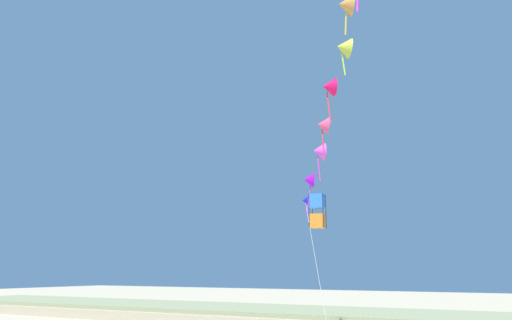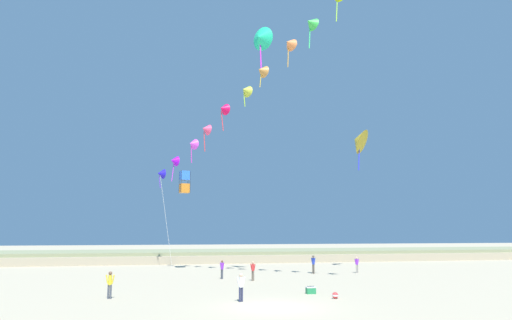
# 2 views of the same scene
# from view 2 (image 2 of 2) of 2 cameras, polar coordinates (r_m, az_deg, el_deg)

# --- Properties ---
(ground_plane) EXTENTS (240.00, 240.00, 0.00)m
(ground_plane) POSITION_cam_2_polar(r_m,az_deg,el_deg) (24.22, 2.28, -17.91)
(ground_plane) COLOR tan
(dune_ridge) EXTENTS (120.00, 13.75, 1.35)m
(dune_ridge) POSITION_cam_2_polar(r_m,az_deg,el_deg) (62.55, -6.82, -11.78)
(dune_ridge) COLOR tan
(dune_ridge) RESTS_ON ground
(person_near_left) EXTENTS (0.37, 0.46, 1.49)m
(person_near_left) POSITION_cam_2_polar(r_m,az_deg,el_deg) (36.69, -0.39, -13.53)
(person_near_left) COLOR #726656
(person_near_left) RESTS_ON ground
(person_near_right) EXTENTS (0.34, 0.48, 1.50)m
(person_near_right) POSITION_cam_2_polar(r_m,az_deg,el_deg) (38.26, -4.27, -13.32)
(person_near_right) COLOR #474C56
(person_near_right) RESTS_ON ground
(person_mid_center) EXTENTS (0.53, 0.24, 1.52)m
(person_mid_center) POSITION_cam_2_polar(r_m,az_deg,el_deg) (25.90, -1.89, -15.37)
(person_mid_center) COLOR #282D4C
(person_mid_center) RESTS_ON ground
(person_far_left) EXTENTS (0.52, 0.22, 1.49)m
(person_far_left) POSITION_cam_2_polar(r_m,az_deg,el_deg) (44.63, 12.50, -12.52)
(person_far_left) COLOR gray
(person_far_left) RESTS_ON ground
(person_far_right) EXTENTS (0.29, 0.56, 1.63)m
(person_far_right) POSITION_cam_2_polar(r_m,az_deg,el_deg) (43.29, 7.18, -12.67)
(person_far_right) COLOR #726656
(person_far_right) RESTS_ON ground
(person_far_center) EXTENTS (0.53, 0.21, 1.53)m
(person_far_center) POSITION_cam_2_polar(r_m,az_deg,el_deg) (28.27, -17.80, -14.42)
(person_far_center) COLOR #474C56
(person_far_center) RESTS_ON ground
(kite_banner_string) EXTENTS (16.65, 25.95, 25.31)m
(kite_banner_string) POSITION_cam_2_polar(r_m,az_deg,el_deg) (41.27, -0.34, 10.02)
(kite_banner_string) COLOR #2017C6
(large_kite_low_lead) EXTENTS (2.07, 2.25, 4.71)m
(large_kite_low_lead) POSITION_cam_2_polar(r_m,az_deg,el_deg) (43.13, 0.59, 15.00)
(large_kite_low_lead) COLOR #1FD590
(large_kite_mid_trail) EXTENTS (1.10, 1.10, 2.23)m
(large_kite_mid_trail) POSITION_cam_2_polar(r_m,az_deg,el_deg) (47.18, -8.91, -2.73)
(large_kite_mid_trail) COLOR orange
(large_kite_high_solo) EXTENTS (3.27, 3.37, 4.70)m
(large_kite_high_solo) POSITION_cam_2_polar(r_m,az_deg,el_deg) (50.31, 12.67, 2.38)
(large_kite_high_solo) COLOR gold
(beach_cooler) EXTENTS (0.58, 0.41, 0.46)m
(beach_cooler) POSITION_cam_2_polar(r_m,az_deg,el_deg) (29.41, 6.85, -15.86)
(beach_cooler) COLOR #23844C
(beach_cooler) RESTS_ON ground
(beach_ball) EXTENTS (0.36, 0.36, 0.36)m
(beach_ball) POSITION_cam_2_polar(r_m,az_deg,el_deg) (27.55, 9.87, -16.33)
(beach_ball) COLOR red
(beach_ball) RESTS_ON ground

